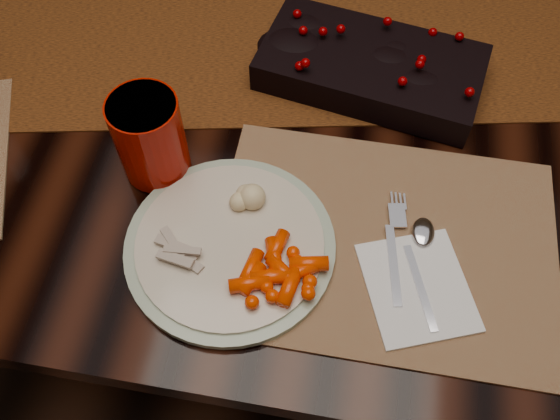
% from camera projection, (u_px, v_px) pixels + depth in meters
% --- Properties ---
extents(floor, '(5.00, 5.00, 0.00)m').
position_uv_depth(floor, '(296.00, 283.00, 1.57)').
color(floor, black).
rests_on(floor, ground).
extents(dining_table, '(1.80, 1.00, 0.75)m').
position_uv_depth(dining_table, '(300.00, 208.00, 1.25)').
color(dining_table, black).
rests_on(dining_table, floor).
extents(table_runner, '(1.56, 0.61, 0.00)m').
position_uv_depth(table_runner, '(282.00, 52.00, 0.97)').
color(table_runner, '#583A0A').
rests_on(table_runner, dining_table).
extents(centerpiece, '(0.36, 0.23, 0.07)m').
position_uv_depth(centerpiece, '(371.00, 63.00, 0.90)').
color(centerpiece, black).
rests_on(centerpiece, table_runner).
extents(placemat_main, '(0.45, 0.33, 0.00)m').
position_uv_depth(placemat_main, '(385.00, 243.00, 0.78)').
color(placemat_main, brown).
rests_on(placemat_main, dining_table).
extents(dinner_plate, '(0.34, 0.34, 0.02)m').
position_uv_depth(dinner_plate, '(230.00, 245.00, 0.77)').
color(dinner_plate, beige).
rests_on(dinner_plate, placemat_main).
extents(baby_carrots, '(0.13, 0.11, 0.02)m').
position_uv_depth(baby_carrots, '(272.00, 270.00, 0.73)').
color(baby_carrots, '#EB3300').
rests_on(baby_carrots, dinner_plate).
extents(mashed_potatoes, '(0.09, 0.08, 0.04)m').
position_uv_depth(mashed_potatoes, '(250.00, 202.00, 0.77)').
color(mashed_potatoes, tan).
rests_on(mashed_potatoes, dinner_plate).
extents(turkey_shreds, '(0.09, 0.08, 0.02)m').
position_uv_depth(turkey_shreds, '(180.00, 251.00, 0.74)').
color(turkey_shreds, '#C2AD9E').
rests_on(turkey_shreds, dinner_plate).
extents(napkin, '(0.17, 0.18, 0.00)m').
position_uv_depth(napkin, '(417.00, 287.00, 0.74)').
color(napkin, white).
rests_on(napkin, placemat_main).
extents(fork, '(0.05, 0.15, 0.00)m').
position_uv_depth(fork, '(394.00, 252.00, 0.76)').
color(fork, '#A1A3BE').
rests_on(fork, napkin).
extents(spoon, '(0.08, 0.15, 0.00)m').
position_uv_depth(spoon, '(421.00, 269.00, 0.75)').
color(spoon, '#B1B1B7').
rests_on(spoon, napkin).
extents(red_cup, '(0.11, 0.11, 0.13)m').
position_uv_depth(red_cup, '(150.00, 138.00, 0.79)').
color(red_cup, '#A60C00').
rests_on(red_cup, placemat_main).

